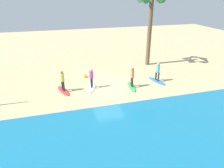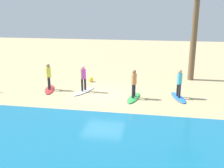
# 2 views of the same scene
# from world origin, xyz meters

# --- Properties ---
(ground_plane) EXTENTS (60.00, 60.00, 0.00)m
(ground_plane) POSITION_xyz_m (0.00, 0.00, 0.00)
(ground_plane) COLOR tan
(surfboard_blue) EXTENTS (1.10, 2.17, 0.09)m
(surfboard_blue) POSITION_xyz_m (-4.51, -0.06, 0.04)
(surfboard_blue) COLOR blue
(surfboard_blue) RESTS_ON ground
(surfer_blue) EXTENTS (0.32, 0.45, 1.64)m
(surfer_blue) POSITION_xyz_m (-4.51, -0.06, 1.04)
(surfer_blue) COLOR #232328
(surfer_blue) RESTS_ON surfboard_blue
(surfboard_green) EXTENTS (0.88, 2.16, 0.09)m
(surfboard_green) POSITION_xyz_m (-1.92, 0.48, 0.04)
(surfboard_green) COLOR green
(surfboard_green) RESTS_ON ground
(surfer_green) EXTENTS (0.32, 0.46, 1.64)m
(surfer_green) POSITION_xyz_m (-1.92, 0.48, 1.04)
(surfer_green) COLOR #232328
(surfer_green) RESTS_ON surfboard_green
(surfboard_white) EXTENTS (1.23, 2.17, 0.09)m
(surfboard_white) POSITION_xyz_m (1.32, -0.28, 0.04)
(surfboard_white) COLOR white
(surfboard_white) RESTS_ON ground
(surfer_white) EXTENTS (0.32, 0.44, 1.64)m
(surfer_white) POSITION_xyz_m (1.32, -0.28, 1.04)
(surfer_white) COLOR #232328
(surfer_white) RESTS_ON surfboard_white
(surfboard_red) EXTENTS (1.15, 2.17, 0.09)m
(surfboard_red) POSITION_xyz_m (3.63, -0.27, 0.04)
(surfboard_red) COLOR red
(surfboard_red) RESTS_ON ground
(surfer_red) EXTENTS (0.32, 0.45, 1.64)m
(surfer_red) POSITION_xyz_m (3.63, -0.27, 1.04)
(surfer_red) COLOR #232328
(surfer_red) RESTS_ON surfboard_red
(palm_tree) EXTENTS (2.88, 3.03, 7.66)m
(palm_tree) POSITION_xyz_m (-5.67, -4.63, 6.14)
(palm_tree) COLOR brown
(palm_tree) RESTS_ON ground
(beach_ball) EXTENTS (0.33, 0.33, 0.33)m
(beach_ball) POSITION_xyz_m (1.49, -2.73, 0.17)
(beach_ball) COLOR yellow
(beach_ball) RESTS_ON ground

